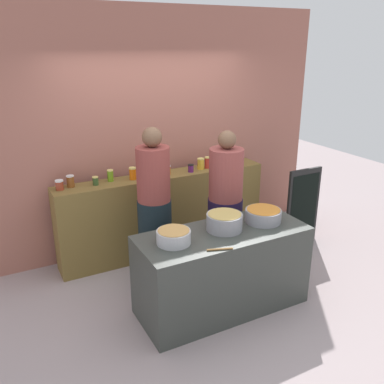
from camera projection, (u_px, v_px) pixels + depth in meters
The scene contains 22 objects.
ground at pixel (207, 291), 4.60m from camera, with size 12.00×12.00×0.00m, color #A29192.
storefront_wall at pixel (151, 132), 5.29m from camera, with size 4.80×0.12×3.00m, color #9E5F50.
display_shelf at pixel (165, 213), 5.33m from camera, with size 2.70×0.36×1.04m, color brown.
prep_table at pixel (222, 270), 4.20m from camera, with size 1.70×0.70×0.85m, color #363B36.
preserve_jar_0 at pixel (59, 185), 4.61m from camera, with size 0.09×0.09×0.11m.
preserve_jar_1 at pixel (70, 181), 4.71m from camera, with size 0.09×0.09×0.13m.
preserve_jar_2 at pixel (96, 181), 4.77m from camera, with size 0.07×0.07×0.10m.
preserve_jar_3 at pixel (110, 175), 4.90m from camera, with size 0.07×0.07×0.14m.
preserve_jar_4 at pixel (133, 173), 4.96m from camera, with size 0.09×0.09×0.15m.
preserve_jar_5 at pixel (146, 173), 5.06m from camera, with size 0.08×0.08×0.10m.
preserve_jar_6 at pixel (167, 170), 5.15m from camera, with size 0.09×0.09×0.11m.
preserve_jar_7 at pixel (191, 168), 5.25m from camera, with size 0.07×0.07×0.10m.
preserve_jar_8 at pixel (201, 164), 5.36m from camera, with size 0.09×0.09×0.14m.
preserve_jar_9 at pixel (208, 162), 5.41m from camera, with size 0.08×0.08×0.15m.
preserve_jar_10 at pixel (218, 161), 5.51m from camera, with size 0.09×0.09×0.11m.
cooking_pot_left at pixel (174, 237), 3.82m from camera, with size 0.31×0.31×0.13m.
cooking_pot_center at pixel (224, 222), 4.08m from camera, with size 0.35×0.35×0.17m.
cooking_pot_right at pixel (263, 215), 4.27m from camera, with size 0.37×0.37×0.14m.
wooden_spoon at pixel (220, 249), 3.71m from camera, with size 0.02×0.02×0.24m, color #9E703D.
cook_with_tongs at pixel (155, 214), 4.59m from camera, with size 0.37×0.37×1.77m.
cook_in_cap at pixel (225, 213), 4.72m from camera, with size 0.39×0.39×1.70m.
chalkboard_sign at pixel (303, 206), 5.58m from camera, with size 0.51×0.05×1.03m.
Camera 1 is at (-1.99, -3.41, 2.60)m, focal length 39.21 mm.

